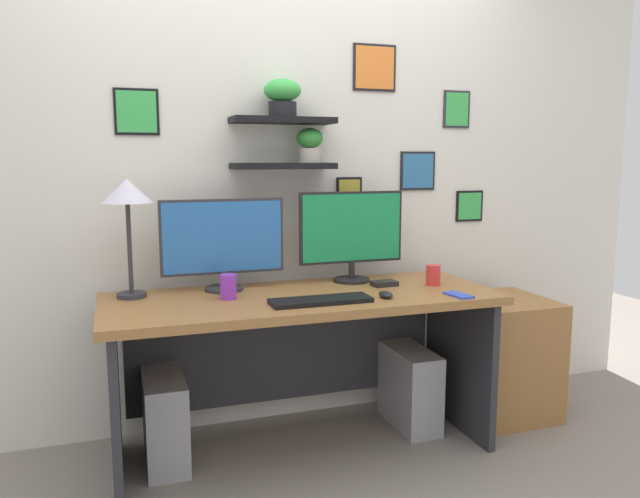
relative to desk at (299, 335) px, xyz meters
The scene contains 15 objects.
ground_plane 0.55m from the desk, 90.00° to the right, with size 8.00×8.00×0.00m, color gray.
back_wall_assembly 0.90m from the desk, 89.24° to the left, with size 4.40×0.24×2.70m.
desk is the anchor object (origin of this frame).
monitor_left 0.56m from the desk, 153.51° to the left, with size 0.58×0.18×0.43m.
monitor_right 0.58m from the desk, 26.48° to the left, with size 0.54×0.18×0.45m.
keyboard 0.32m from the desk, 83.01° to the right, with size 0.44×0.14×0.02m, color black.
computer_mouse 0.46m from the desk, 35.14° to the right, with size 0.06×0.09×0.03m, color black.
desk_lamp 0.99m from the desk, 169.33° to the left, with size 0.22×0.22×0.53m.
cell_phone 0.76m from the desk, 25.01° to the right, with size 0.07×0.14×0.01m, color blue.
pen_cup 0.72m from the desk, ahead, with size 0.07×0.07×0.10m, color red.
scissors_tray 0.48m from the desk, ahead, with size 0.12×0.08×0.02m, color black.
water_cup 0.42m from the desk, behind, with size 0.07×0.07×0.11m, color purple.
drawer_cabinet 1.17m from the desk, ahead, with size 0.44×0.50×0.63m, color #9E6B38.
computer_tower_left 0.71m from the desk, behind, with size 0.18×0.40×0.40m, color #99999E.
computer_tower_right 0.69m from the desk, ahead, with size 0.18×0.40×0.40m, color #99999E.
Camera 1 is at (-0.80, -2.60, 1.37)m, focal length 34.37 mm.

